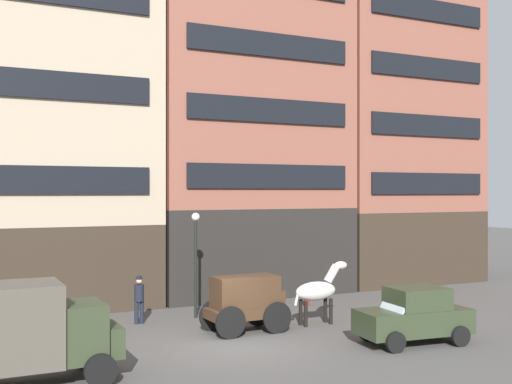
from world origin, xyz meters
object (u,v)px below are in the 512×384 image
delivery_truck_near (27,330)px  sedan_dark (414,315)px  pedestrian_officer (139,298)px  streetlamp_curbside (196,250)px  fire_hydrant_curbside (307,296)px  cargo_wagon (247,299)px  draft_horse (318,290)px

delivery_truck_near → sedan_dark: delivery_truck_near is taller
sedan_dark → pedestrian_officer: (-7.20, 6.96, 0.07)m
streetlamp_curbside → pedestrian_officer: bearing=-177.2°
sedan_dark → fire_hydrant_curbside: bearing=87.7°
cargo_wagon → draft_horse: bearing=0.0°
delivery_truck_near → fire_hydrant_curbside: size_ratio=5.24×
sedan_dark → fire_hydrant_curbside: sedan_dark is taller
draft_horse → streetlamp_curbside: 5.03m
cargo_wagon → pedestrian_officer: size_ratio=1.64×
streetlamp_curbside → fire_hydrant_curbside: (5.20, 0.27, -2.24)m
delivery_truck_near → fire_hydrant_curbside: bearing=28.3°
cargo_wagon → fire_hydrant_curbside: size_ratio=3.54×
streetlamp_curbside → delivery_truck_near: bearing=-137.9°
sedan_dark → streetlamp_curbside: (-4.91, 7.07, 1.76)m
draft_horse → pedestrian_officer: size_ratio=1.31×
draft_horse → delivery_truck_near: (-10.61, -3.14, 0.15)m
pedestrian_officer → draft_horse: bearing=-26.9°
cargo_wagon → sedan_dark: cargo_wagon is taller
draft_horse → streetlamp_curbside: bearing=139.5°
cargo_wagon → pedestrian_officer: (-3.02, 3.03, -0.17)m
streetlamp_curbside → fire_hydrant_curbside: 5.67m
sedan_dark → pedestrian_officer: bearing=136.0°
pedestrian_officer → sedan_dark: bearing=-44.0°
delivery_truck_near → pedestrian_officer: size_ratio=2.42×
cargo_wagon → streetlamp_curbside: bearing=103.0°
streetlamp_curbside → cargo_wagon: bearing=-77.0°
cargo_wagon → streetlamp_curbside: size_ratio=0.71×
sedan_dark → streetlamp_curbside: size_ratio=0.93×
pedestrian_officer → delivery_truck_near: bearing=-127.0°
draft_horse → delivery_truck_near: size_ratio=0.54×
cargo_wagon → sedan_dark: 5.75m
draft_horse → fire_hydrant_curbside: (1.52, 3.41, -0.84)m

